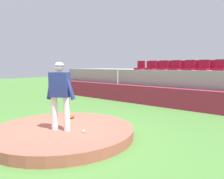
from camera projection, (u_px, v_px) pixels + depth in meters
The scene contains 27 objects.
ground_plane at pixel (63, 137), 6.16m from camera, with size 60.00×60.00×0.00m, color #487B35.
pitchers_mound at pixel (63, 132), 6.15m from camera, with size 3.95×3.95×0.26m, color #A75444.
pitcher at pixel (60, 90), 5.77m from camera, with size 0.80×0.48×1.85m.
baseball at pixel (84, 131), 5.68m from camera, with size 0.07×0.07×0.07m, color white.
fielding_glove at pixel (71, 117), 7.19m from camera, with size 0.30×0.20×0.11m, color brown.
brick_barrier at pixel (165, 97), 10.54m from camera, with size 16.98×0.40×0.94m, color maroon.
fence_post_left at pixel (118, 76), 12.42m from camera, with size 0.06×0.06×0.92m, color silver.
bleacher_platform at pixel (186, 86), 12.24m from camera, with size 16.00×3.78×1.76m, color #9B9293.
stadium_chair_0 at pixel (140, 67), 12.50m from camera, with size 0.48×0.44×0.50m.
stadium_chair_1 at pixel (151, 67), 12.04m from camera, with size 0.48×0.44×0.50m.
stadium_chair_2 at pixel (163, 67), 11.61m from camera, with size 0.48×0.44×0.50m.
stadium_chair_3 at pixel (175, 67), 11.13m from camera, with size 0.48×0.44×0.50m.
stadium_chair_4 at pixel (189, 67), 10.65m from camera, with size 0.48×0.44×0.50m.
stadium_chair_5 at pixel (203, 67), 10.22m from camera, with size 0.48×0.44×0.50m.
stadium_chair_6 at pixel (220, 67), 9.71m from camera, with size 0.48×0.44×0.50m.
stadium_chair_7 at pixel (149, 67), 13.15m from camera, with size 0.48×0.44×0.50m.
stadium_chair_8 at pixel (160, 67), 12.71m from camera, with size 0.48×0.44×0.50m.
stadium_chair_9 at pixel (171, 67), 12.24m from camera, with size 0.48×0.44×0.50m.
stadium_chair_10 at pixel (183, 67), 11.75m from camera, with size 0.48×0.44×0.50m.
stadium_chair_11 at pixel (195, 67), 11.33m from camera, with size 0.48×0.44×0.50m.
stadium_chair_12 at pixel (210, 67), 10.90m from camera, with size 0.48×0.44×0.50m.
stadium_chair_14 at pixel (157, 67), 13.86m from camera, with size 0.48×0.44×0.50m.
stadium_chair_15 at pixel (167, 67), 13.39m from camera, with size 0.48×0.44×0.50m.
stadium_chair_16 at pixel (178, 67), 12.90m from camera, with size 0.48×0.44×0.50m.
stadium_chair_17 at pixel (190, 67), 12.47m from camera, with size 0.48×0.44×0.50m.
stadium_chair_18 at pixel (202, 67), 11.96m from camera, with size 0.48×0.44×0.50m.
stadium_chair_19 at pixel (216, 67), 11.53m from camera, with size 0.48×0.44×0.50m.
Camera 1 is at (5.00, -3.56, 1.97)m, focal length 35.27 mm.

